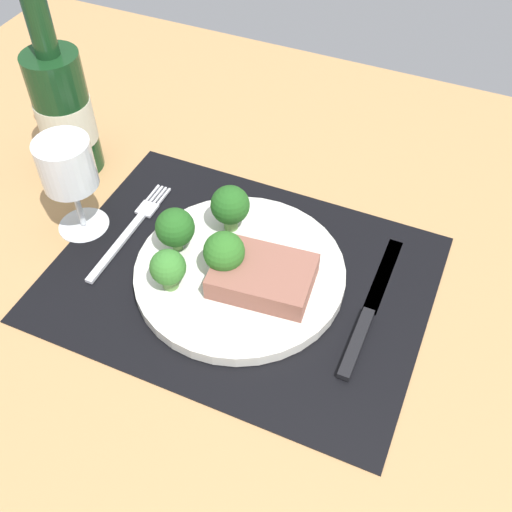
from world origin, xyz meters
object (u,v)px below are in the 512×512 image
plate (240,273)px  fork (130,230)px  knife (368,314)px  wine_bottle (63,110)px  wine_glass (66,172)px  steak (263,276)px

plate → fork: size_ratio=1.37×
knife → wine_bottle: (-47.85, 9.93, 9.25)cm
fork → knife: size_ratio=0.83×
plate → wine_glass: wine_glass is taller
plate → knife: 16.42cm
fork → steak: bearing=-4.9°
steak → plate: bearing=162.4°
wine_bottle → fork: bearing=-31.7°
fork → wine_glass: (-6.52, -1.76, 9.28)cm
knife → wine_bottle: size_ratio=0.80×
steak → fork: 20.73cm
steak → wine_bottle: size_ratio=0.41×
fork → knife: 33.23cm
wine_glass → knife: bearing=1.3°
steak → wine_glass: size_ratio=0.85×
fork → wine_bottle: wine_bottle is taller
fork → wine_bottle: size_ratio=0.67×
fork → wine_glass: bearing=-162.7°
plate → wine_glass: bearing=-179.2°
steak → wine_glass: 27.67cm
steak → wine_bottle: 37.43cm
wine_bottle → wine_glass: 13.50cm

